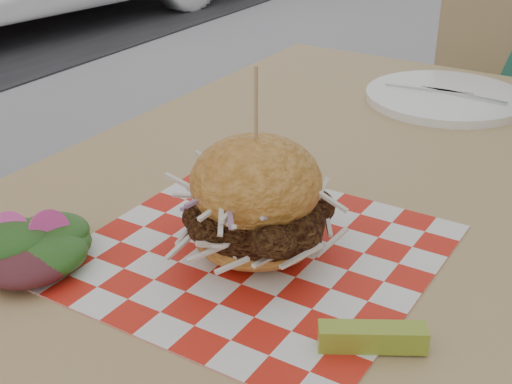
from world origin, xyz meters
TOP-DOWN VIEW (x-y plane):
  - patio_table at (0.08, 0.23)m, footprint 0.80×1.20m
  - patio_chair at (0.08, 1.14)m, footprint 0.42×0.43m
  - paper_liner at (0.07, 0.04)m, footprint 0.36×0.36m
  - sandwich at (0.07, 0.04)m, footprint 0.18×0.18m
  - pickle_spear at (0.24, -0.05)m, footprint 0.09×0.07m
  - side_salad at (-0.13, -0.11)m, footprint 0.14×0.14m
  - place_setting at (0.08, 0.63)m, footprint 0.27×0.27m

SIDE VIEW (x-z plane):
  - patio_chair at x=0.08m, z-range 0.08..1.03m
  - patio_table at x=0.08m, z-range 0.30..1.05m
  - paper_liner at x=0.07m, z-range 0.75..0.75m
  - place_setting at x=0.08m, z-range 0.75..0.77m
  - pickle_spear at x=0.24m, z-range 0.75..0.77m
  - side_salad at x=-0.13m, z-range 0.74..0.79m
  - sandwich at x=0.07m, z-range 0.71..0.91m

